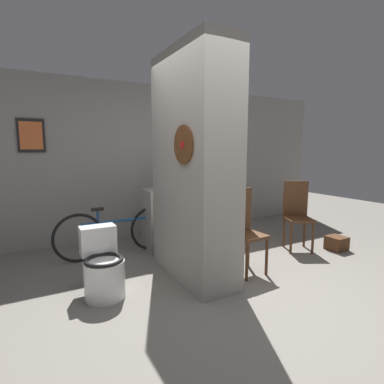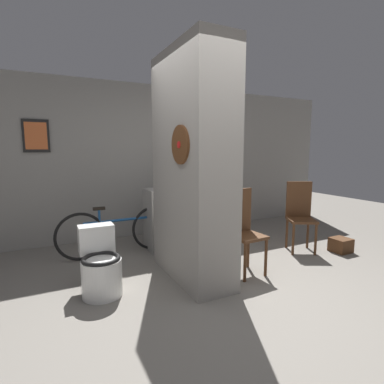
# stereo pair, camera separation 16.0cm
# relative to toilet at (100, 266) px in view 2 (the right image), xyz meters

# --- Properties ---
(ground_plane) EXTENTS (14.00, 14.00, 0.00)m
(ground_plane) POSITION_rel_toilet_xyz_m (1.06, -0.67, -0.29)
(ground_plane) COLOR slate
(wall_back) EXTENTS (8.00, 0.09, 2.60)m
(wall_back) POSITION_rel_toilet_xyz_m (1.06, 1.96, 1.01)
(wall_back) COLOR gray
(wall_back) RESTS_ON ground_plane
(pillar_center) EXTENTS (0.53, 1.28, 2.60)m
(pillar_center) POSITION_rel_toilet_xyz_m (1.06, -0.03, 1.01)
(pillar_center) COLOR gray
(pillar_center) RESTS_ON ground_plane
(counter_shelf) EXTENTS (1.31, 0.44, 0.92)m
(counter_shelf) POSITION_rel_toilet_xyz_m (1.51, 1.06, 0.17)
(counter_shelf) COLOR gray
(counter_shelf) RESTS_ON ground_plane
(toilet) EXTENTS (0.41, 0.57, 0.69)m
(toilet) POSITION_rel_toilet_xyz_m (0.00, 0.00, 0.00)
(toilet) COLOR white
(toilet) RESTS_ON ground_plane
(chair_near_pillar) EXTENTS (0.39, 0.39, 1.03)m
(chair_near_pillar) POSITION_rel_toilet_xyz_m (1.66, -0.21, 0.27)
(chair_near_pillar) COLOR #4C2D19
(chair_near_pillar) RESTS_ON ground_plane
(chair_by_doorway) EXTENTS (0.50, 0.50, 1.03)m
(chair_by_doorway) POSITION_rel_toilet_xyz_m (2.91, 0.09, 0.27)
(chair_by_doorway) COLOR #4C2D19
(chair_by_doorway) RESTS_ON ground_plane
(bicycle) EXTENTS (1.71, 0.42, 0.72)m
(bicycle) POSITION_rel_toilet_xyz_m (0.44, 1.08, 0.06)
(bicycle) COLOR black
(bicycle) RESTS_ON ground_plane
(bottle_tall) EXTENTS (0.07, 0.07, 0.26)m
(bottle_tall) POSITION_rel_toilet_xyz_m (1.65, 1.00, 0.73)
(bottle_tall) COLOR #267233
(bottle_tall) RESTS_ON counter_shelf
(floor_crate) EXTENTS (0.26, 0.26, 0.21)m
(floor_crate) POSITION_rel_toilet_xyz_m (3.40, -0.26, -0.19)
(floor_crate) COLOR #4C2D19
(floor_crate) RESTS_ON ground_plane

